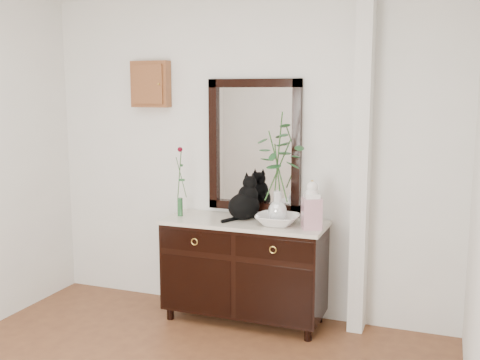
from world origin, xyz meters
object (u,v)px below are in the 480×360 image
at_px(ginger_jar, 312,204).
at_px(sideboard, 244,265).
at_px(cat, 244,197).
at_px(lotus_bowl, 277,220).

bearing_deg(ginger_jar, sideboard, 173.37).
relative_size(cat, lotus_bowl, 1.06).
relative_size(sideboard, lotus_bowl, 3.91).
xyz_separation_m(cat, ginger_jar, (0.60, -0.13, 0.01)).
relative_size(cat, ginger_jar, 0.95).
bearing_deg(sideboard, ginger_jar, -6.63).
distance_m(sideboard, cat, 0.56).
height_order(lotus_bowl, ginger_jar, ginger_jar).
relative_size(sideboard, cat, 3.69).
bearing_deg(lotus_bowl, cat, 161.41).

